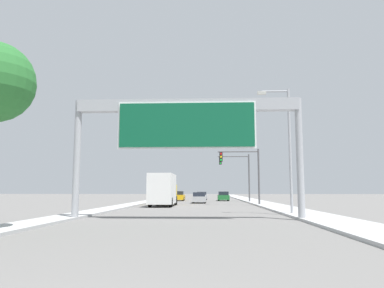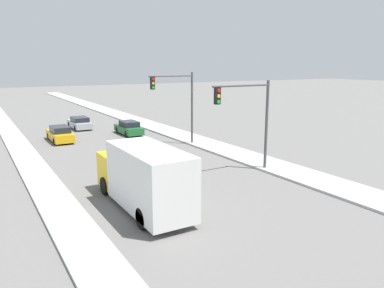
% 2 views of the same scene
% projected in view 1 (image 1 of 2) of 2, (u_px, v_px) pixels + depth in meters
% --- Properties ---
extents(sidewalk_right, '(3.00, 120.00, 0.15)m').
position_uv_depth(sidewalk_right, '(248.00, 200.00, 62.45)').
color(sidewalk_right, '#AEAEAE').
rests_on(sidewalk_right, ground).
extents(median_strip_left, '(2.00, 120.00, 0.15)m').
position_uv_depth(median_strip_left, '(159.00, 199.00, 63.12)').
color(median_strip_left, '#AEAEAE').
rests_on(median_strip_left, ground).
extents(sign_gantry, '(13.30, 0.73, 6.97)m').
position_uv_depth(sign_gantry, '(187.00, 122.00, 21.70)').
color(sign_gantry, '#9EA0A5').
rests_on(sign_gantry, ground).
extents(car_far_left, '(1.74, 4.72, 1.38)m').
position_uv_depth(car_far_left, '(199.00, 198.00, 48.38)').
color(car_far_left, '#A5A8AD').
rests_on(car_far_left, ground).
extents(car_near_right, '(1.82, 4.70, 1.35)m').
position_uv_depth(car_near_right, '(202.00, 196.00, 64.76)').
color(car_near_right, '#A5A8AD').
rests_on(car_near_right, ground).
extents(car_far_center, '(1.75, 4.71, 1.48)m').
position_uv_depth(car_far_center, '(179.00, 196.00, 58.59)').
color(car_far_center, gold).
rests_on(car_far_center, ground).
extents(car_mid_center, '(1.73, 4.32, 1.43)m').
position_uv_depth(car_mid_center, '(223.00, 196.00, 58.30)').
color(car_mid_center, '#1E662D').
rests_on(car_mid_center, ground).
extents(truck_box_primary, '(2.34, 8.00, 3.31)m').
position_uv_depth(truck_box_primary, '(163.00, 190.00, 38.96)').
color(truck_box_primary, yellow).
rests_on(truck_box_primary, ground).
extents(traffic_light_near_intersection, '(4.59, 0.32, 6.20)m').
position_uv_depth(traffic_light_near_intersection, '(245.00, 167.00, 41.25)').
color(traffic_light_near_intersection, '#4C4C4F').
rests_on(traffic_light_near_intersection, ground).
extents(traffic_light_mid_block, '(4.33, 0.32, 6.55)m').
position_uv_depth(traffic_light_mid_block, '(239.00, 170.00, 51.18)').
color(traffic_light_mid_block, '#4C4C4F').
rests_on(traffic_light_mid_block, ground).
extents(street_lamp_right, '(2.25, 0.28, 8.70)m').
position_uv_depth(street_lamp_right, '(286.00, 140.00, 25.75)').
color(street_lamp_right, '#9EA0A5').
rests_on(street_lamp_right, ground).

